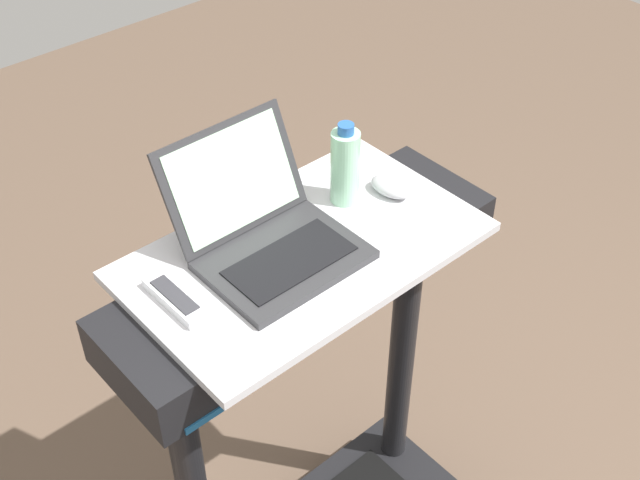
% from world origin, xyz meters
% --- Properties ---
extents(desk_board, '(0.73, 0.44, 0.02)m').
position_xyz_m(desk_board, '(0.00, 0.70, 1.13)').
color(desk_board, silver).
rests_on(desk_board, treadmill_base).
extents(laptop, '(0.31, 0.33, 0.23)m').
position_xyz_m(laptop, '(-0.06, 0.74, 1.19)').
color(laptop, '#2D2D30').
rests_on(laptop, desk_board).
extents(computer_mouse, '(0.07, 0.11, 0.03)m').
position_xyz_m(computer_mouse, '(0.26, 0.71, 1.16)').
color(computer_mouse, '#B2B2B7').
rests_on(computer_mouse, desk_board).
extents(water_bottle, '(0.06, 0.06, 0.19)m').
position_xyz_m(water_bottle, '(0.17, 0.76, 1.23)').
color(water_bottle, '#9EDBB2').
rests_on(water_bottle, desk_board).
extents(tv_remote, '(0.05, 0.16, 0.02)m').
position_xyz_m(tv_remote, '(-0.29, 0.74, 1.15)').
color(tv_remote, silver).
rests_on(tv_remote, desk_board).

